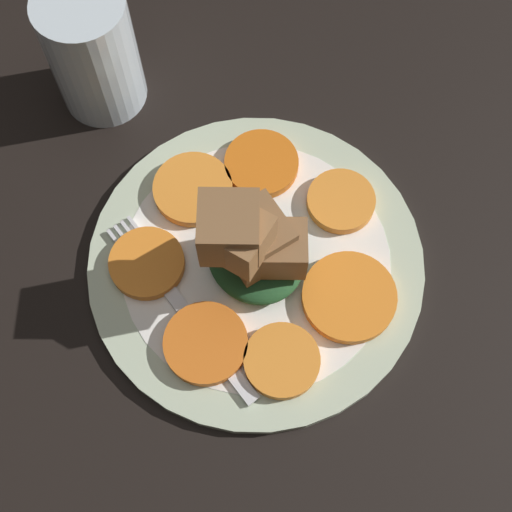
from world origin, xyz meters
TOP-DOWN VIEW (x-y plane):
  - table_slab at (0.00, 0.00)cm, footprint 120.00×120.00cm
  - plate at (0.00, 0.00)cm, footprint 27.61×27.61cm
  - carrot_slice_0 at (-8.06, -1.88)cm, footprint 6.73×6.73cm
  - carrot_slice_1 at (-3.64, -8.06)cm, footprint 6.13×6.13cm
  - carrot_slice_2 at (4.55, -6.69)cm, footprint 6.58×6.58cm
  - carrot_slice_3 at (8.43, -2.08)cm, footprint 5.92×5.92cm
  - carrot_slice_4 at (6.31, 5.09)cm, footprint 7.55×7.55cm
  - carrot_slice_5 at (-1.39, 8.71)cm, footprint 5.74×5.74cm
  - carrot_slice_6 at (-7.59, 4.39)cm, footprint 6.37×6.37cm
  - center_pile at (0.35, -0.34)cm, footprint 8.57×8.98cm
  - fork at (0.61, -7.15)cm, footprint 18.60×5.07cm
  - water_glass at (-21.54, -4.55)cm, footprint 7.61×7.61cm

SIDE VIEW (x-z plane):
  - table_slab at x=0.00cm, z-range 0.00..2.00cm
  - plate at x=0.00cm, z-range 1.99..3.04cm
  - fork at x=0.61cm, z-range 3.10..3.50cm
  - carrot_slice_0 at x=-8.06cm, z-range 3.10..4.05cm
  - carrot_slice_1 at x=-3.64cm, z-range 3.10..4.05cm
  - carrot_slice_2 at x=4.55cm, z-range 3.10..4.05cm
  - carrot_slice_3 at x=8.43cm, z-range 3.10..4.05cm
  - carrot_slice_4 at x=6.31cm, z-range 3.10..4.05cm
  - carrot_slice_5 at x=-1.39cm, z-range 3.10..4.05cm
  - carrot_slice_6 at x=-7.59cm, z-range 3.10..4.05cm
  - center_pile at x=0.35cm, z-range 2.21..12.87cm
  - water_glass at x=-21.54cm, z-range 2.00..13.68cm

